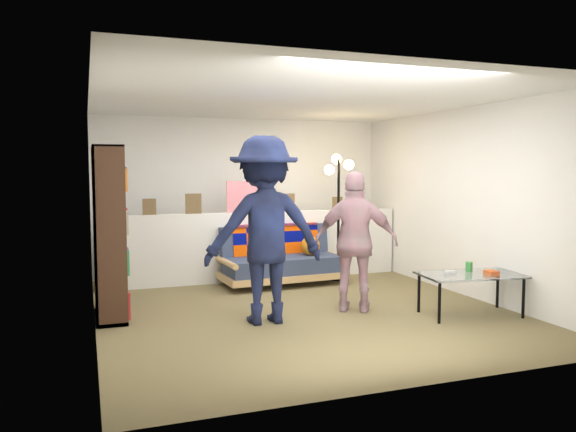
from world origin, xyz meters
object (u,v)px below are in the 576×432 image
at_px(bookshelf, 109,238).
at_px(floor_lamp, 338,191).
at_px(futon_sofa, 282,260).
at_px(person_right, 356,242).
at_px(coffee_table, 471,277).
at_px(person_left, 265,230).

bearing_deg(bookshelf, floor_lamp, 18.42).
distance_m(futon_sofa, bookshelf, 2.64).
height_order(bookshelf, person_right, bookshelf).
bearing_deg(floor_lamp, bookshelf, -161.58).
bearing_deg(coffee_table, person_right, 152.16).
xyz_separation_m(futon_sofa, bookshelf, (-2.36, -1.05, 0.53)).
relative_size(coffee_table, person_right, 0.73).
bearing_deg(coffee_table, person_left, 166.94).
bearing_deg(futon_sofa, coffee_table, -59.11).
bearing_deg(futon_sofa, person_left, -114.59).
bearing_deg(person_left, coffee_table, 169.47).
distance_m(coffee_table, floor_lamp, 2.57).
xyz_separation_m(coffee_table, person_right, (-1.12, 0.59, 0.37)).
relative_size(floor_lamp, person_left, 0.94).
bearing_deg(person_right, futon_sofa, -52.05).
bearing_deg(bookshelf, person_right, -14.67).
relative_size(bookshelf, floor_lamp, 1.01).
height_order(floor_lamp, person_right, floor_lamp).
bearing_deg(coffee_table, bookshelf, 161.15).
height_order(floor_lamp, person_left, person_left).
bearing_deg(person_right, floor_lamp, -79.73).
xyz_separation_m(floor_lamp, person_right, (-0.60, -1.77, -0.51)).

